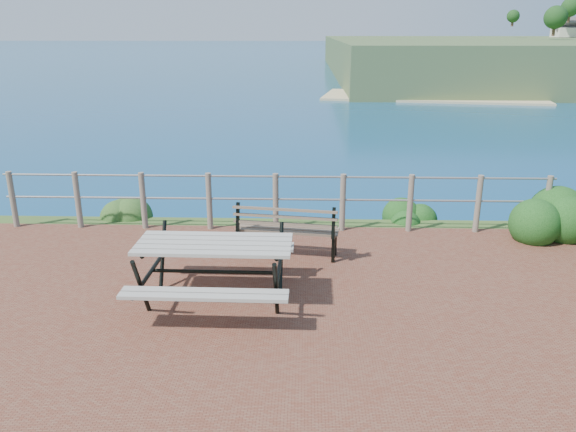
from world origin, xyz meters
The scene contains 8 objects.
ground centered at (0.00, 0.00, 0.00)m, with size 10.00×7.00×0.12m, color brown.
ocean centered at (0.00, 200.00, 0.00)m, with size 1200.00×1200.00×0.00m, color #155F7E.
safety_railing centered at (0.00, 3.35, 0.57)m, with size 9.40×0.10×1.00m.
picnic_table centered at (-0.62, 0.59, 0.52)m, with size 1.93×1.67×0.81m.
park_bench centered at (0.24, 2.17, 0.58)m, with size 1.59×0.61×0.88m.
shrub_right_edge centered at (4.60, 3.16, 0.00)m, with size 1.11×1.11×1.58m, color #123A12.
shrub_lip_west centered at (-2.94, 4.19, 0.00)m, with size 0.75×0.75×0.49m, color #274A1B.
shrub_lip_east centered at (2.51, 4.11, 0.00)m, with size 0.77×0.77×0.51m, color #123A12.
Camera 1 is at (0.51, -5.86, 3.34)m, focal length 35.00 mm.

